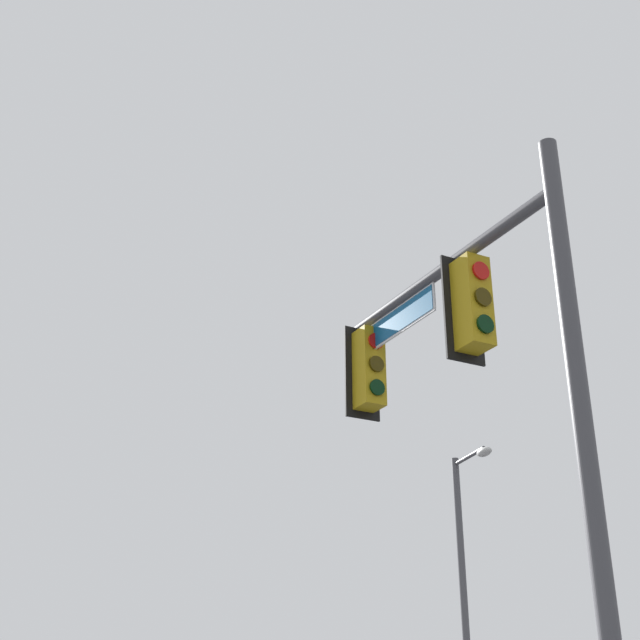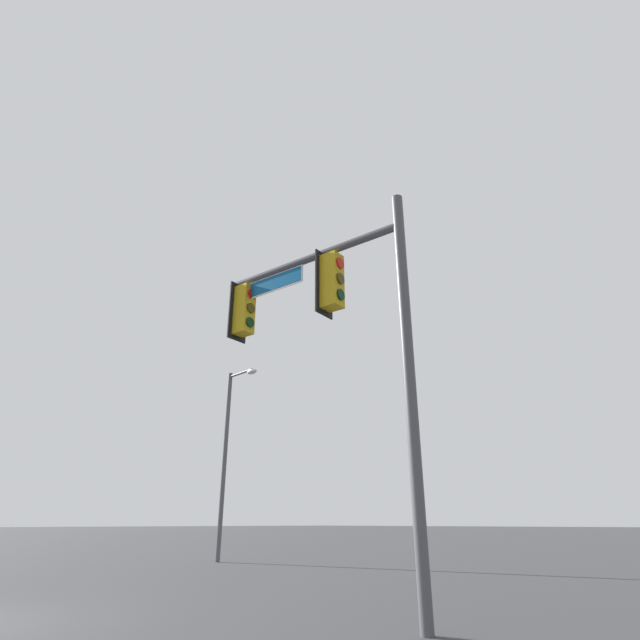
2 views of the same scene
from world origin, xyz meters
name	(u,v)px [view 1 (image 1 of 2)]	position (x,y,z in m)	size (l,w,h in m)	color
signal_pole_near	(467,363)	(-3.56, -4.81, 4.95)	(4.24, 1.03, 6.88)	#47474C
street_lamp	(467,584)	(7.84, -10.42, 4.25)	(1.93, 0.28, 7.37)	#4C4C51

